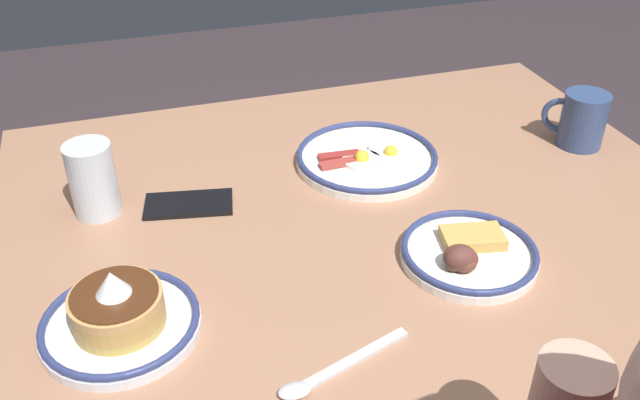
{
  "coord_description": "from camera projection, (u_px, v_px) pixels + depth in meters",
  "views": [
    {
      "loc": [
        0.35,
        0.87,
        1.37
      ],
      "look_at": [
        0.07,
        -0.0,
        0.77
      ],
      "focal_mm": 38.51,
      "sensor_mm": 36.0,
      "label": 1
    }
  ],
  "objects": [
    {
      "name": "tea_spoon",
      "position": [
        328.0,
        373.0,
        0.83
      ],
      "size": [
        0.19,
        0.07,
        0.01
      ],
      "color": "silver",
      "rests_on": "dining_table"
    },
    {
      "name": "coffee_mug",
      "position": [
        582.0,
        119.0,
        1.28
      ],
      "size": [
        0.1,
        0.1,
        0.1
      ],
      "color": "#334772",
      "rests_on": "dining_table"
    },
    {
      "name": "drinking_glass",
      "position": [
        94.0,
        183.0,
        1.09
      ],
      "size": [
        0.07,
        0.07,
        0.12
      ],
      "color": "silver",
      "rests_on": "dining_table"
    },
    {
      "name": "cell_phone",
      "position": [
        189.0,
        204.0,
        1.13
      ],
      "size": [
        0.15,
        0.1,
        0.01
      ],
      "primitive_type": "cube",
      "rotation": [
        0.0,
        0.0,
        -0.19
      ],
      "color": "black",
      "rests_on": "dining_table"
    },
    {
      "name": "plate_near_main",
      "position": [
        367.0,
        158.0,
        1.24
      ],
      "size": [
        0.26,
        0.26,
        0.04
      ],
      "color": "white",
      "rests_on": "dining_table"
    },
    {
      "name": "plate_center_pancakes",
      "position": [
        119.0,
        317.0,
        0.88
      ],
      "size": [
        0.21,
        0.21,
        0.1
      ],
      "color": "white",
      "rests_on": "dining_table"
    },
    {
      "name": "dining_table",
      "position": [
        360.0,
        247.0,
        1.17
      ],
      "size": [
        1.16,
        0.94,
        0.74
      ],
      "color": "#A57356",
      "rests_on": "ground_plane"
    },
    {
      "name": "plate_far_companion",
      "position": [
        468.0,
        253.0,
        1.01
      ],
      "size": [
        0.2,
        0.2,
        0.05
      ],
      "color": "white",
      "rests_on": "dining_table"
    }
  ]
}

